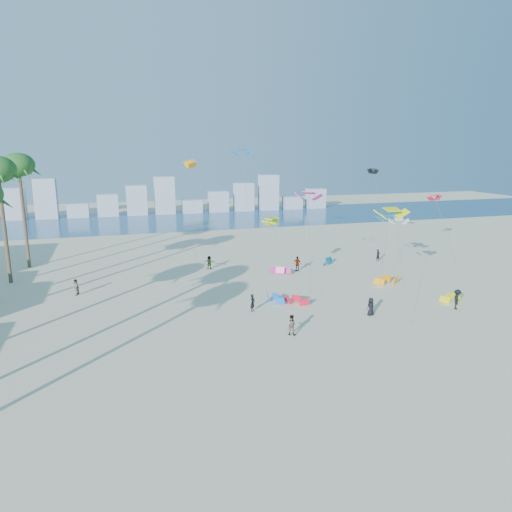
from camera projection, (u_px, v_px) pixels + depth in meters
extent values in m
plane|color=beige|center=(284.00, 380.00, 30.21)|extent=(220.00, 220.00, 0.00)
plane|color=navy|center=(164.00, 220.00, 97.35)|extent=(220.00, 220.00, 0.00)
imported|color=black|center=(253.00, 303.00, 42.87)|extent=(0.68, 0.70, 1.61)
imported|color=gray|center=(291.00, 325.00, 37.40)|extent=(1.03, 0.99, 1.68)
imported|color=black|center=(371.00, 307.00, 41.78)|extent=(0.90, 0.70, 1.63)
imported|color=gray|center=(297.00, 264.00, 56.96)|extent=(1.07, 1.06, 1.81)
imported|color=black|center=(457.00, 299.00, 43.36)|extent=(1.34, 1.38, 1.89)
imported|color=gray|center=(209.00, 262.00, 57.91)|extent=(1.53, 1.28, 1.65)
imported|color=black|center=(378.00, 255.00, 61.97)|extent=(0.67, 0.55, 1.60)
imported|color=gray|center=(76.00, 287.00, 47.59)|extent=(0.88, 0.98, 1.64)
cylinder|color=#595959|center=(286.00, 260.00, 46.21)|extent=(1.99, 4.08, 7.73)
cylinder|color=#595959|center=(310.00, 246.00, 47.19)|extent=(1.81, 5.36, 10.07)
cylinder|color=#595959|center=(384.00, 250.00, 51.55)|extent=(2.70, 3.43, 7.26)
cylinder|color=#595959|center=(194.00, 216.00, 56.56)|extent=(0.10, 3.70, 13.12)
cylinder|color=#595959|center=(383.00, 218.00, 58.84)|extent=(0.40, 5.46, 12.01)
cylinder|color=#595959|center=(400.00, 253.00, 51.02)|extent=(1.37, 3.45, 6.95)
cylinder|color=#595959|center=(248.00, 209.00, 58.72)|extent=(0.11, 6.01, 14.30)
cylinder|color=#595959|center=(445.00, 230.00, 60.71)|extent=(0.13, 5.41, 8.49)
cylinder|color=#595959|center=(402.00, 266.00, 40.18)|extent=(0.95, 2.79, 9.47)
cylinder|color=brown|center=(4.00, 228.00, 50.78)|extent=(0.40, 0.40, 12.41)
cylinder|color=brown|center=(24.00, 217.00, 57.52)|extent=(0.40, 0.40, 12.65)
ellipsoid|color=#1F5920|center=(18.00, 165.00, 56.11)|extent=(3.80, 3.80, 2.85)
cube|color=#9EADBF|center=(14.00, 204.00, 97.55)|extent=(4.40, 3.00, 6.60)
cube|color=#9EADBF|center=(46.00, 199.00, 99.11)|extent=(4.40, 3.00, 8.40)
cube|color=#9EADBF|center=(78.00, 210.00, 101.47)|extent=(4.40, 3.00, 3.00)
cube|color=#9EADBF|center=(108.00, 205.00, 103.02)|extent=(4.40, 3.00, 4.80)
cube|color=#9EADBF|center=(137.00, 200.00, 104.58)|extent=(4.40, 3.00, 6.60)
cube|color=#9EADBF|center=(165.00, 195.00, 106.13)|extent=(4.40, 3.00, 8.40)
cube|color=#9EADBF|center=(192.00, 206.00, 108.49)|extent=(4.40, 3.00, 3.00)
cube|color=#9EADBF|center=(218.00, 202.00, 110.05)|extent=(4.40, 3.00, 4.80)
cube|color=#9EADBF|center=(244.00, 197.00, 111.60)|extent=(4.40, 3.00, 6.60)
cube|color=#9EADBF|center=(269.00, 192.00, 113.16)|extent=(4.40, 3.00, 8.40)
cube|color=#9EADBF|center=(292.00, 203.00, 115.52)|extent=(4.40, 3.00, 3.00)
cube|color=#9EADBF|center=(316.00, 198.00, 117.07)|extent=(4.40, 3.00, 4.80)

